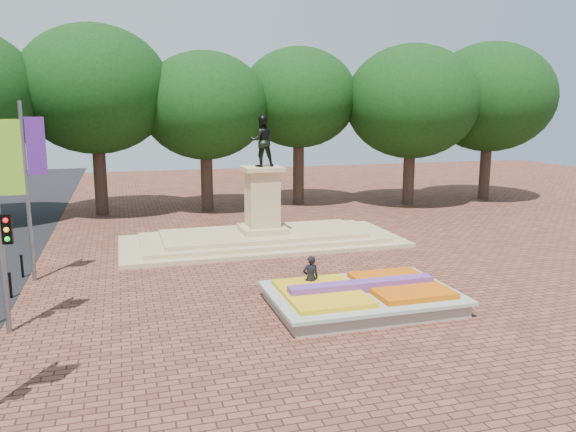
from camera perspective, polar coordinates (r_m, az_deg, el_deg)
The scene contains 6 objects.
ground at distance 21.10m, azimuth 2.74°, elevation -7.67°, with size 90.00×90.00×0.00m, color brown.
flower_bed at distance 19.58m, azimuth 7.57°, elevation -8.07°, with size 6.30×4.30×0.91m.
monument at distance 28.29m, azimuth -2.61°, elevation -1.05°, with size 14.00×6.00×6.40m.
tree_row_back at distance 37.96m, azimuth -2.93°, elevation 10.75°, with size 44.80×8.80×10.43m.
banner_poles at distance 18.11m, azimuth -27.22°, elevation 0.70°, with size 0.88×11.17×7.00m.
pedestrian at distance 19.99m, azimuth 2.31°, elevation -6.29°, with size 0.59×0.39×1.61m, color black.
Camera 1 is at (-6.67, -18.87, 6.66)m, focal length 35.00 mm.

